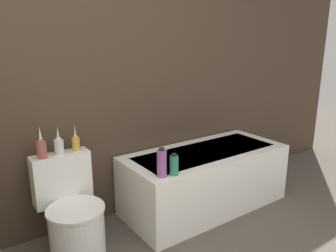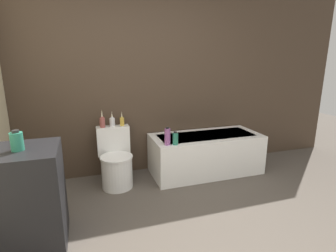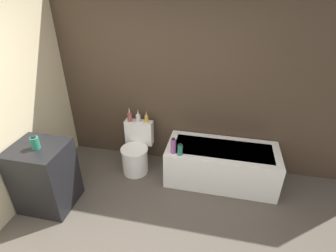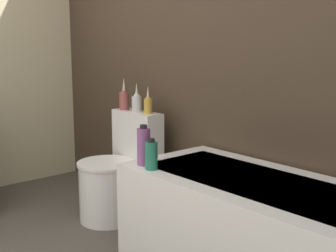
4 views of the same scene
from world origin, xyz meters
name	(u,v)px [view 1 (image 1 of 4)]	position (x,y,z in m)	size (l,w,h in m)	color
wall_back_tiled	(103,70)	(0.00, 2.04, 1.30)	(6.40, 0.06, 2.60)	#423326
bathtub	(205,178)	(0.80, 1.65, 0.28)	(1.54, 0.68, 0.55)	white
toilet	(73,218)	(-0.47, 1.64, 0.30)	(0.42, 0.54, 0.73)	white
vase_gold	(41,147)	(-0.59, 1.81, 0.81)	(0.07, 0.07, 0.23)	#994C47
vase_silver	(59,145)	(-0.47, 1.83, 0.80)	(0.07, 0.07, 0.20)	silver
vase_bronze	(76,142)	(-0.34, 1.83, 0.80)	(0.06, 0.06, 0.19)	gold
shampoo_bottle_tall	(162,163)	(0.15, 1.40, 0.66)	(0.07, 0.07, 0.22)	#8C4C8C
shampoo_bottle_short	(174,165)	(0.24, 1.38, 0.63)	(0.07, 0.07, 0.17)	#267259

